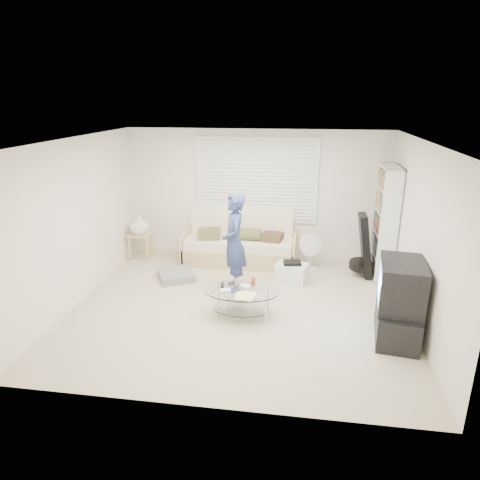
% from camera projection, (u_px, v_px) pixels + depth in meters
% --- Properties ---
extents(ground, '(5.00, 5.00, 0.00)m').
position_uv_depth(ground, '(239.00, 307.00, 6.55)').
color(ground, tan).
rests_on(ground, ground).
extents(room_shell, '(5.02, 4.52, 2.51)m').
position_uv_depth(room_shell, '(244.00, 196.00, 6.48)').
color(room_shell, silver).
rests_on(room_shell, ground).
extents(window_blinds, '(2.32, 0.08, 1.62)m').
position_uv_depth(window_blinds, '(256.00, 180.00, 8.11)').
color(window_blinds, silver).
rests_on(window_blinds, ground).
extents(futon_sofa, '(2.14, 0.87, 1.05)m').
position_uv_depth(futon_sofa, '(240.00, 245.00, 8.23)').
color(futon_sofa, tan).
rests_on(futon_sofa, ground).
extents(grey_floor_pillow, '(0.80, 0.80, 0.13)m').
position_uv_depth(grey_floor_pillow, '(176.00, 275.00, 7.55)').
color(grey_floor_pillow, slate).
rests_on(grey_floor_pillow, ground).
extents(side_table, '(0.46, 0.37, 0.90)m').
position_uv_depth(side_table, '(140.00, 226.00, 8.29)').
color(side_table, tan).
rests_on(side_table, ground).
extents(bookshelf, '(0.31, 0.83, 1.97)m').
position_uv_depth(bookshelf, '(385.00, 222.00, 7.44)').
color(bookshelf, white).
rests_on(bookshelf, ground).
extents(guitar_case, '(0.41, 0.42, 1.13)m').
position_uv_depth(guitar_case, '(364.00, 250.00, 7.52)').
color(guitar_case, black).
rests_on(guitar_case, ground).
extents(floor_fan, '(0.43, 0.28, 0.70)m').
position_uv_depth(floor_fan, '(311.00, 249.00, 7.85)').
color(floor_fan, white).
rests_on(floor_fan, ground).
extents(storage_bin, '(0.61, 0.50, 0.37)m').
position_uv_depth(storage_bin, '(292.00, 272.00, 7.42)').
color(storage_bin, white).
rests_on(storage_bin, ground).
extents(tv_unit, '(0.65, 1.04, 1.07)m').
position_uv_depth(tv_unit, '(399.00, 302.00, 5.58)').
color(tv_unit, black).
rests_on(tv_unit, ground).
extents(coffee_table, '(1.10, 0.71, 0.53)m').
position_uv_depth(coffee_table, '(241.00, 295.00, 6.20)').
color(coffee_table, silver).
rests_on(coffee_table, ground).
extents(standing_person, '(0.53, 0.68, 1.64)m').
position_uv_depth(standing_person, '(234.00, 243.00, 6.90)').
color(standing_person, navy).
rests_on(standing_person, ground).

